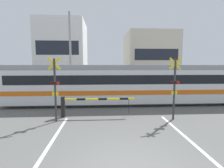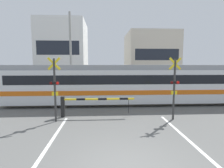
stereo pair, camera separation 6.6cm
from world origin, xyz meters
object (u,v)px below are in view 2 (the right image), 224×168
Objects in this scene: commuter_train at (152,83)px; crossing_barrier_far at (131,88)px; crossing_signal_left at (55,87)px; crossing_signal_right at (174,86)px; pedestrian at (100,85)px; crossing_barrier_near at (82,103)px.

crossing_barrier_far is (-1.25, 2.60, -0.79)m from commuter_train.
crossing_signal_left and crossing_signal_right have the same top height.
crossing_signal_left reaches higher than commuter_train.
crossing_signal_right reaches higher than pedestrian.
commuter_train is at bearing -47.94° from pedestrian.
commuter_train is 6.05m from crossing_barrier_near.
crossing_barrier_near is at bearing -122.91° from crossing_barrier_far.
pedestrian reaches higher than crossing_barrier_near.
crossing_barrier_near is 1.25× the size of crossing_signal_left.
crossing_barrier_near is at bearing -147.10° from commuter_train.
crossing_signal_left is 8.96m from pedestrian.
commuter_train is 5.14× the size of crossing_barrier_far.
crossing_signal_left is 2.16× the size of pedestrian.
pedestrian is at bearing 115.90° from crossing_signal_right.
crossing_barrier_near is 1.25× the size of crossing_signal_right.
commuter_train is 2.99m from crossing_barrier_far.
crossing_signal_right is at bearing -64.10° from pedestrian.
commuter_train is 6.41× the size of crossing_signal_right.
crossing_signal_left reaches higher than crossing_barrier_near.
crossing_barrier_near is at bearing -96.65° from pedestrian.
commuter_train is at bearing 32.90° from crossing_barrier_near.
crossing_signal_left reaches higher than crossing_barrier_far.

